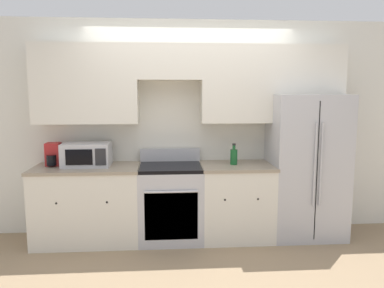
% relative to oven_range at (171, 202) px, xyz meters
% --- Properties ---
extents(ground_plane, '(12.00, 12.00, 0.00)m').
position_rel_oven_range_xyz_m(ground_plane, '(0.25, -0.31, -0.45)').
color(ground_plane, '#937A5B').
extents(wall_back, '(8.00, 0.39, 2.60)m').
position_rel_oven_range_xyz_m(wall_back, '(0.27, 0.27, 1.09)').
color(wall_back, silver).
rests_on(wall_back, ground_plane).
extents(lower_cabinets_left, '(1.21, 0.64, 0.89)m').
position_rel_oven_range_xyz_m(lower_cabinets_left, '(-0.96, -0.00, -0.00)').
color(lower_cabinets_left, silver).
rests_on(lower_cabinets_left, ground_plane).
extents(lower_cabinets_right, '(0.85, 0.64, 0.89)m').
position_rel_oven_range_xyz_m(lower_cabinets_right, '(0.78, -0.00, -0.00)').
color(lower_cabinets_right, silver).
rests_on(lower_cabinets_right, ground_plane).
extents(oven_range, '(0.74, 0.65, 1.05)m').
position_rel_oven_range_xyz_m(oven_range, '(0.00, 0.00, 0.00)').
color(oven_range, '#B7B7BC').
rests_on(oven_range, ground_plane).
extents(refrigerator, '(0.87, 0.77, 1.71)m').
position_rel_oven_range_xyz_m(refrigerator, '(1.63, 0.06, 0.40)').
color(refrigerator, '#B7B7BC').
rests_on(refrigerator, ground_plane).
extents(microwave, '(0.53, 0.38, 0.27)m').
position_rel_oven_range_xyz_m(microwave, '(-0.96, 0.05, 0.57)').
color(microwave, '#B7B7BC').
rests_on(microwave, lower_cabinets_left).
extents(bottle, '(0.08, 0.08, 0.25)m').
position_rel_oven_range_xyz_m(bottle, '(0.75, 0.01, 0.54)').
color(bottle, '#195928').
rests_on(bottle, lower_cabinets_right).
extents(paper_towel_holder, '(0.16, 0.22, 0.26)m').
position_rel_oven_range_xyz_m(paper_towel_holder, '(-1.36, 0.10, 0.56)').
color(paper_towel_holder, '#B22323').
rests_on(paper_towel_holder, lower_cabinets_left).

